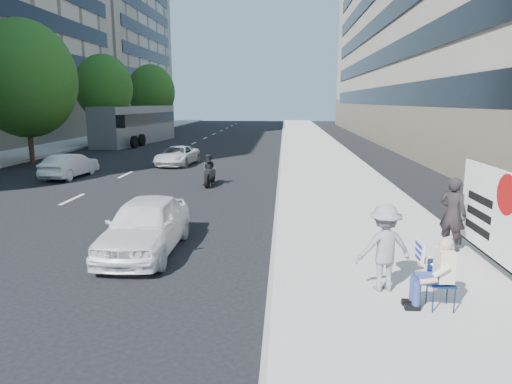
# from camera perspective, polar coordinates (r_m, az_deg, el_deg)

# --- Properties ---
(ground) EXTENTS (160.00, 160.00, 0.00)m
(ground) POSITION_cam_1_polar(r_m,az_deg,el_deg) (9.72, -6.89, -11.42)
(ground) COLOR black
(ground) RESTS_ON ground
(near_sidewalk) EXTENTS (5.00, 120.00, 0.15)m
(near_sidewalk) POSITION_cam_1_polar(r_m,az_deg,el_deg) (29.14, 8.11, 3.95)
(near_sidewalk) COLOR #A6A39C
(near_sidewalk) RESTS_ON ground
(far_sidewalk) EXTENTS (4.50, 120.00, 0.15)m
(far_sidewalk) POSITION_cam_1_polar(r_m,az_deg,el_deg) (34.41, -28.93, 3.77)
(far_sidewalk) COLOR #A6A39C
(far_sidewalk) RESTS_ON ground
(far_bldg_north) EXTENTS (22.00, 28.00, 28.00)m
(far_bldg_north) POSITION_cam_1_polar(r_m,az_deg,el_deg) (78.26, -21.45, 18.08)
(far_bldg_north) COLOR #C6B294
(far_bldg_north) RESTS_ON ground
(near_building) EXTENTS (14.00, 70.00, 20.00)m
(near_building) POSITION_cam_1_polar(r_m,az_deg,el_deg) (44.03, 25.26, 18.44)
(near_building) COLOR gray
(near_building) RESTS_ON ground
(tree_far_c) EXTENTS (6.00, 6.00, 8.47)m
(tree_far_c) POSITION_cam_1_polar(r_m,az_deg,el_deg) (30.95, -26.94, 12.47)
(tree_far_c) COLOR #382616
(tree_far_c) RESTS_ON ground
(tree_far_d) EXTENTS (4.80, 4.80, 7.65)m
(tree_far_d) POSITION_cam_1_polar(r_m,az_deg,el_deg) (41.77, -18.49, 12.30)
(tree_far_d) COLOR #382616
(tree_far_d) RESTS_ON ground
(tree_far_e) EXTENTS (5.40, 5.40, 7.89)m
(tree_far_e) POSITION_cam_1_polar(r_m,az_deg,el_deg) (55.02, -12.96, 12.09)
(tree_far_e) COLOR #382616
(tree_far_e) RESTS_ON ground
(seated_protester) EXTENTS (0.83, 1.12, 1.31)m
(seated_protester) POSITION_cam_1_polar(r_m,az_deg,el_deg) (8.64, 21.52, -8.91)
(seated_protester) COLOR #11234E
(seated_protester) RESTS_ON near_sidewalk
(jogger) EXTENTS (1.19, 0.83, 1.69)m
(jogger) POSITION_cam_1_polar(r_m,az_deg,el_deg) (9.09, 15.73, -6.73)
(jogger) COLOR gray
(jogger) RESTS_ON near_sidewalk
(pedestrian_woman) EXTENTS (0.77, 0.77, 1.80)m
(pedestrian_woman) POSITION_cam_1_polar(r_m,az_deg,el_deg) (12.07, 23.37, -2.52)
(pedestrian_woman) COLOR black
(pedestrian_woman) RESTS_ON near_sidewalk
(protest_banner) EXTENTS (0.08, 3.06, 2.20)m
(protest_banner) POSITION_cam_1_polar(r_m,az_deg,el_deg) (11.14, 27.24, -2.10)
(protest_banner) COLOR #4C4C4C
(protest_banner) RESTS_ON near_sidewalk
(white_sedan_near) EXTENTS (1.66, 4.09, 1.39)m
(white_sedan_near) POSITION_cam_1_polar(r_m,az_deg,el_deg) (11.75, -13.68, -4.05)
(white_sedan_near) COLOR white
(white_sedan_near) RESTS_ON ground
(white_sedan_mid) EXTENTS (1.56, 3.71, 1.19)m
(white_sedan_mid) POSITION_cam_1_polar(r_m,az_deg,el_deg) (24.52, -22.24, 3.08)
(white_sedan_mid) COLOR silver
(white_sedan_mid) RESTS_ON ground
(white_sedan_far) EXTENTS (2.20, 4.15, 1.11)m
(white_sedan_far) POSITION_cam_1_polar(r_m,az_deg,el_deg) (27.58, -9.80, 4.50)
(white_sedan_far) COLOR silver
(white_sedan_far) RESTS_ON ground
(motorcycle) EXTENTS (0.73, 2.05, 1.42)m
(motorcycle) POSITION_cam_1_polar(r_m,az_deg,el_deg) (20.57, -5.82, 2.55)
(motorcycle) COLOR black
(motorcycle) RESTS_ON ground
(bus) EXTENTS (4.15, 12.33, 3.30)m
(bus) POSITION_cam_1_polar(r_m,az_deg,el_deg) (42.81, -14.75, 8.11)
(bus) COLOR slate
(bus) RESTS_ON ground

